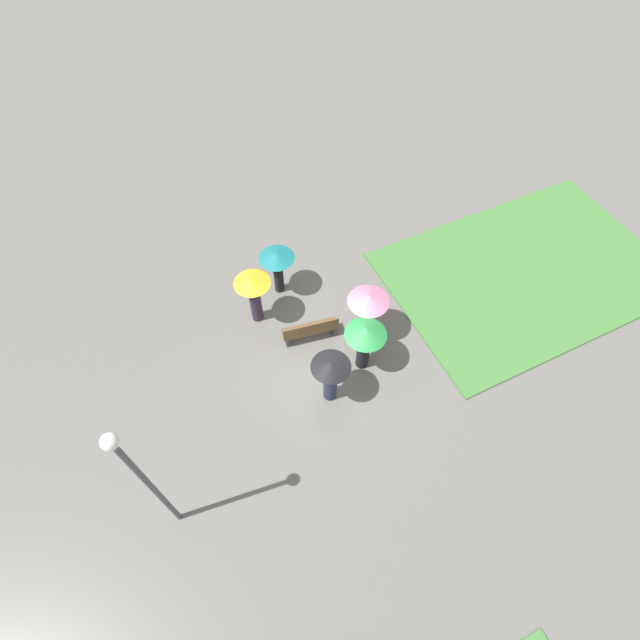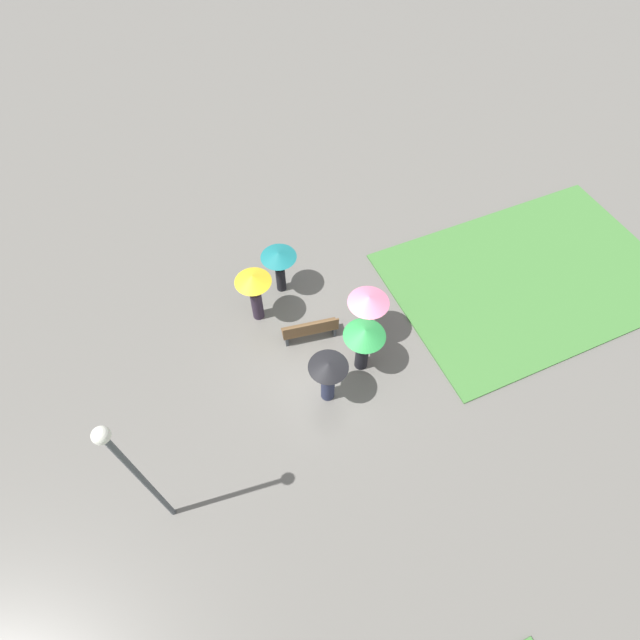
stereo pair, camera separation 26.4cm
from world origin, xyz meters
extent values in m
plane|color=#66635E|center=(0.00, 0.00, 0.00)|extent=(90.00, 90.00, 0.00)
cube|color=#427A38|center=(-7.49, -0.39, 0.03)|extent=(8.99, 6.00, 0.06)
cube|color=brown|center=(0.05, -1.16, 0.42)|extent=(1.71, 0.69, 0.05)
cube|color=brown|center=(0.08, -0.98, 0.68)|extent=(1.64, 0.33, 0.45)
cube|color=#383D42|center=(-0.67, -1.04, 0.20)|extent=(0.14, 0.39, 0.40)
cube|color=#383D42|center=(0.77, -1.28, 0.20)|extent=(0.14, 0.39, 0.40)
cylinder|color=#474C51|center=(5.10, 2.23, 2.38)|extent=(0.12, 0.12, 4.77)
sphere|color=white|center=(5.10, 2.23, 4.93)|extent=(0.32, 0.32, 0.32)
cylinder|color=#282D47|center=(-1.51, -0.60, 0.50)|extent=(0.39, 0.39, 1.01)
sphere|color=beige|center=(-1.51, -0.60, 1.12)|extent=(0.21, 0.21, 0.21)
cylinder|color=#4C4C4F|center=(-1.51, -0.60, 1.40)|extent=(0.02, 0.02, 0.35)
cone|color=pink|center=(-1.51, -0.60, 1.69)|extent=(1.18, 1.18, 0.24)
cylinder|color=black|center=(-0.92, 0.33, 0.50)|extent=(0.53, 0.53, 1.00)
sphere|color=#997051|center=(-0.92, 0.33, 1.10)|extent=(0.19, 0.19, 0.19)
cylinder|color=#4C4C4F|center=(-0.92, 0.33, 1.37)|extent=(0.02, 0.02, 0.35)
cone|color=#237A38|center=(-0.92, 0.33, 1.68)|extent=(1.16, 1.16, 0.27)
cylinder|color=#2D2333|center=(1.21, -2.51, 0.56)|extent=(0.36, 0.36, 1.13)
sphere|color=#997051|center=(1.21, -2.51, 1.23)|extent=(0.20, 0.20, 0.20)
cylinder|color=#4C4C4F|center=(1.21, -2.51, 1.50)|extent=(0.02, 0.02, 0.35)
cone|color=gold|center=(1.21, -2.51, 1.81)|extent=(1.07, 1.07, 0.26)
cylinder|color=#282D47|center=(0.36, 0.84, 0.53)|extent=(0.50, 0.50, 1.05)
sphere|color=tan|center=(0.36, 0.84, 1.15)|extent=(0.19, 0.19, 0.19)
cylinder|color=#4C4C4F|center=(0.36, 0.84, 1.42)|extent=(0.02, 0.02, 0.35)
cone|color=black|center=(0.36, 0.84, 1.68)|extent=(1.05, 1.05, 0.18)
cylinder|color=black|center=(0.16, -3.25, 0.48)|extent=(0.34, 0.34, 0.95)
sphere|color=#997051|center=(0.16, -3.25, 1.05)|extent=(0.20, 0.20, 0.20)
cylinder|color=#4C4C4F|center=(0.16, -3.25, 1.32)|extent=(0.02, 0.02, 0.35)
cone|color=#197075|center=(0.16, -3.25, 1.59)|extent=(1.09, 1.09, 0.18)
camera|label=1|loc=(3.31, 6.40, 12.67)|focal=28.00mm
camera|label=2|loc=(3.07, 6.51, 12.67)|focal=28.00mm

